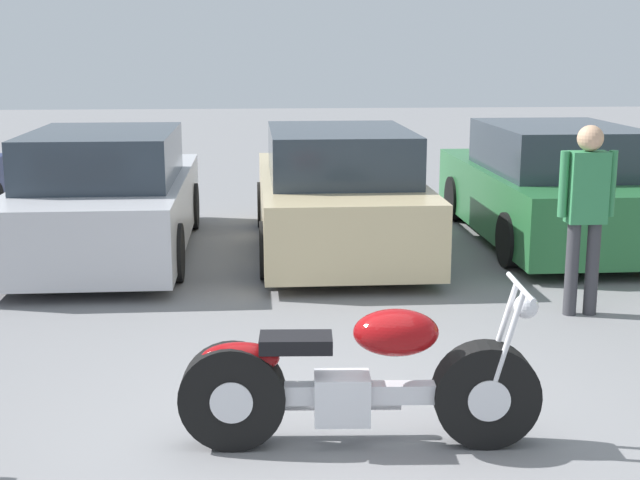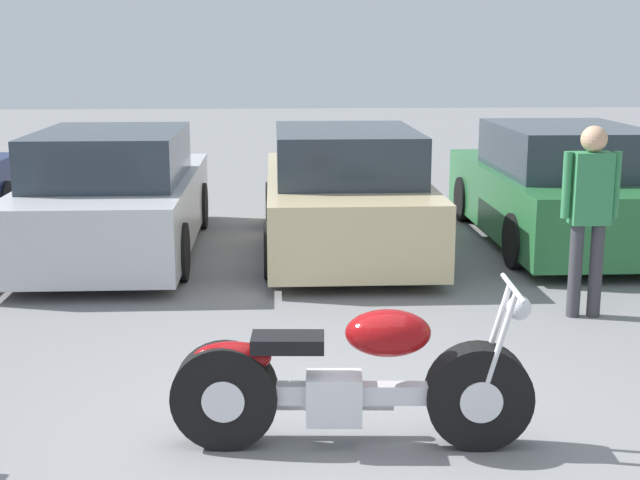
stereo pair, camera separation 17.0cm
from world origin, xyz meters
name	(u,v)px [view 1 (the left image)]	position (x,y,z in m)	size (l,w,h in m)	color
ground_plane	(337,435)	(0.00, 0.00, 0.00)	(60.00, 60.00, 0.00)	slate
motorcycle	(356,381)	(0.10, -0.14, 0.42)	(2.21, 0.62, 1.02)	black
parked_car_silver	(108,198)	(-2.20, 5.20, 0.68)	(1.90, 4.44, 1.48)	#BCBCC1
parked_car_champagne	(337,194)	(0.50, 5.25, 0.68)	(1.90, 4.44, 1.48)	#C6B284
parked_car_green	(549,188)	(3.20, 5.55, 0.68)	(1.90, 4.44, 1.48)	#286B38
person_standing	(586,203)	(2.47, 2.43, 1.04)	(0.52, 0.23, 1.74)	#38383D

